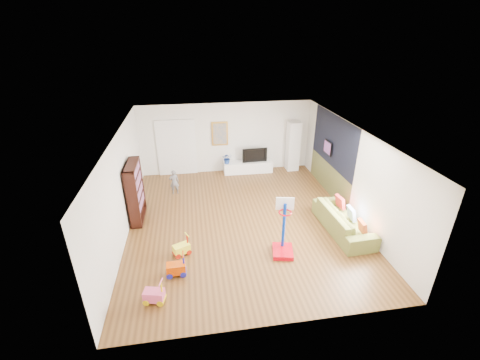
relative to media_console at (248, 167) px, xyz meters
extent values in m
cube|color=brown|center=(-0.80, -3.45, -0.22)|extent=(6.50, 7.50, 0.00)
cube|color=white|center=(-0.80, -3.45, 2.48)|extent=(6.50, 7.50, 0.00)
cube|color=silver|center=(-0.80, 0.30, 1.13)|extent=(6.50, 0.00, 2.70)
cube|color=white|center=(-0.80, -7.20, 1.13)|extent=(6.50, 0.00, 2.70)
cube|color=silver|center=(-4.05, -3.45, 1.13)|extent=(0.00, 7.50, 2.70)
cube|color=silver|center=(2.45, -3.45, 1.13)|extent=(0.00, 7.50, 2.70)
cube|color=black|center=(2.43, -2.05, 1.63)|extent=(0.01, 3.20, 1.70)
cube|color=brown|center=(2.43, -2.05, 0.28)|extent=(0.01, 3.20, 1.00)
cube|color=white|center=(-2.70, 0.26, 0.83)|extent=(1.45, 0.06, 2.10)
cube|color=gold|center=(-1.05, 0.26, 1.33)|extent=(0.62, 0.06, 0.92)
cube|color=#7F3F8C|center=(2.37, -1.85, 1.33)|extent=(0.04, 0.56, 0.46)
cube|color=white|center=(0.00, 0.00, 0.00)|extent=(1.91, 0.50, 0.44)
cube|color=white|center=(1.79, 0.02, 0.75)|extent=(0.47, 0.47, 1.95)
cube|color=black|center=(-3.84, -2.81, 0.66)|extent=(0.32, 1.21, 1.76)
imported|color=olive|center=(1.90, -4.39, 0.11)|extent=(0.99, 2.29, 0.66)
cube|color=#B90210|center=(-0.03, -5.11, 0.52)|extent=(0.63, 0.72, 1.49)
cube|color=#FFF82D|center=(-2.56, -4.75, 0.05)|extent=(0.47, 0.40, 0.54)
cube|color=#D14200|center=(-2.68, -5.48, 0.06)|extent=(0.44, 0.28, 0.57)
cube|color=#E65082|center=(-3.11, -6.23, 0.05)|extent=(0.46, 0.34, 0.55)
imported|color=slate|center=(-2.81, -1.39, 0.22)|extent=(0.34, 0.24, 0.87)
imported|color=black|center=(0.24, 0.03, 0.50)|extent=(0.97, 0.17, 0.56)
imported|color=navy|center=(-0.82, -0.04, 0.43)|extent=(0.40, 0.36, 0.41)
cube|color=#AA441F|center=(2.10, -5.04, 0.30)|extent=(0.11, 0.37, 0.36)
cube|color=silver|center=(2.12, -4.37, 0.30)|extent=(0.11, 0.38, 0.38)
cube|color=#AA2424|center=(2.10, -3.70, 0.30)|extent=(0.15, 0.39, 0.38)
camera|label=1|loc=(-2.13, -11.41, 4.98)|focal=24.00mm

